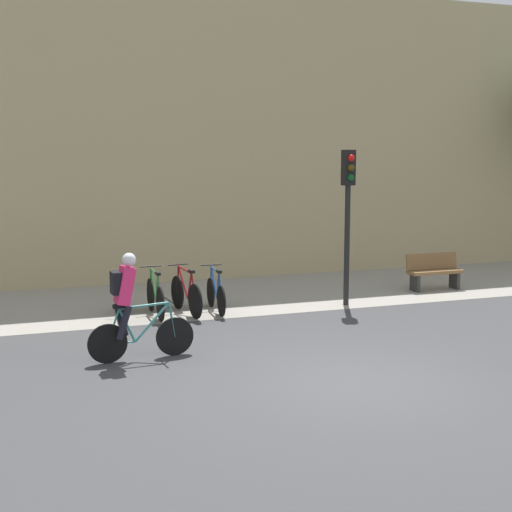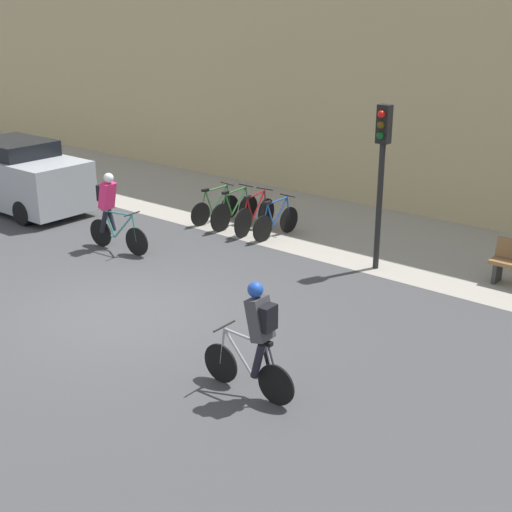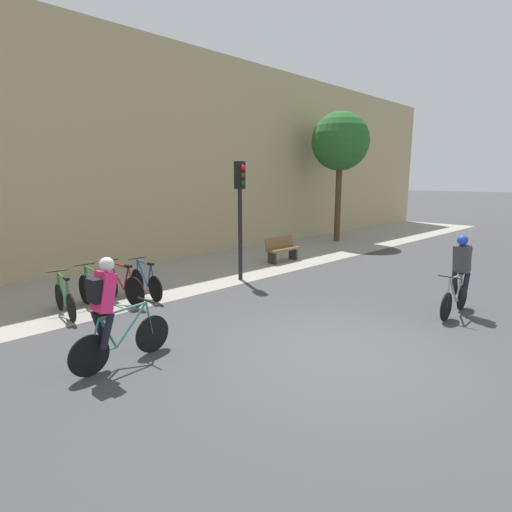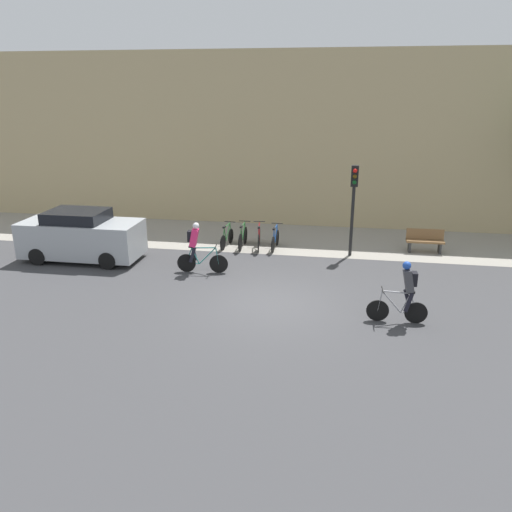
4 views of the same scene
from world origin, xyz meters
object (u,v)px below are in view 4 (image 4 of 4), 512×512
object	(u,v)px
cyclist_pink	(196,246)
parked_car	(82,236)
parked_bike_0	(227,238)
bench	(425,241)
traffic_light_pole	(354,194)
parked_bike_3	(275,240)
parked_bike_2	(259,238)
cyclist_grey	(406,290)
parked_bike_1	(243,238)

from	to	relation	value
cyclist_pink	parked_car	size ratio (longest dim) A/B	0.41
parked_bike_0	bench	bearing A→B (deg)	4.31
traffic_light_pole	parked_bike_0	bearing A→B (deg)	176.15
cyclist_pink	parked_bike_0	distance (m)	3.10
parked_bike_3	parked_bike_2	bearing A→B (deg)	179.98
traffic_light_pole	cyclist_grey	bearing A→B (deg)	-76.44
bench	parked_bike_3	bearing A→B (deg)	-174.25
parked_bike_0	parked_bike_1	distance (m)	0.65
parked_bike_0	parked_car	bearing A→B (deg)	-153.71
parked_bike_2	traffic_light_pole	world-z (taller)	traffic_light_pole
cyclist_pink	parked_bike_1	bearing A→B (deg)	71.47
traffic_light_pole	parked_car	xyz separation A→B (m)	(-9.72, -2.09, -1.47)
cyclist_grey	bench	bearing A→B (deg)	77.00
parked_bike_0	parked_car	world-z (taller)	parked_car
parked_bike_0	cyclist_grey	bearing A→B (deg)	-43.60
parked_bike_1	parked_bike_3	world-z (taller)	parked_bike_1
cyclist_grey	parked_bike_2	xyz separation A→B (m)	(-4.88, 5.88, -0.53)
cyclist_grey	parked_bike_2	bearing A→B (deg)	129.69
parked_bike_0	parked_bike_2	xyz separation A→B (m)	(1.30, 0.00, 0.04)
cyclist_pink	parked_car	bearing A→B (deg)	172.25
cyclist_pink	parked_bike_3	xyz separation A→B (m)	(2.31, 3.03, -0.56)
parked_bike_2	parked_car	xyz separation A→B (m)	(-6.17, -2.41, 0.48)
parked_bike_0	traffic_light_pole	bearing A→B (deg)	-3.85
parked_bike_1	cyclist_grey	bearing A→B (deg)	-46.77
cyclist_grey	parked_car	bearing A→B (deg)	162.57
parked_bike_3	traffic_light_pole	world-z (taller)	traffic_light_pole
cyclist_grey	parked_bike_3	bearing A→B (deg)	125.76
cyclist_grey	parked_bike_2	distance (m)	7.67
parked_bike_1	parked_bike_2	size ratio (longest dim) A/B	0.99
bench	parked_car	size ratio (longest dim) A/B	0.33
parked_bike_0	traffic_light_pole	size ratio (longest dim) A/B	0.47
parked_bike_1	traffic_light_pole	xyz separation A→B (m)	(4.19, -0.33, 1.95)
parked_bike_2	parked_car	world-z (taller)	parked_car
cyclist_pink	traffic_light_pole	size ratio (longest dim) A/B	0.52
parked_bike_1	bench	xyz separation A→B (m)	(7.02, 0.58, 0.05)
parked_bike_3	traffic_light_pole	distance (m)	3.52
cyclist_grey	parked_bike_0	distance (m)	8.55
parked_bike_0	parked_bike_1	xyz separation A→B (m)	(0.65, 0.00, 0.03)
parked_bike_2	bench	world-z (taller)	parked_bike_2
parked_bike_3	parked_car	size ratio (longest dim) A/B	0.37
parked_bike_2	parked_car	size ratio (longest dim) A/B	0.41
parked_bike_1	traffic_light_pole	bearing A→B (deg)	-4.45
traffic_light_pole	bench	bearing A→B (deg)	17.68
cyclist_grey	traffic_light_pole	distance (m)	5.89
cyclist_grey	parked_bike_1	bearing A→B (deg)	133.23
cyclist_pink	parked_bike_3	world-z (taller)	cyclist_pink
parked_bike_0	bench	size ratio (longest dim) A/B	1.13
cyclist_grey	parked_bike_1	xyz separation A→B (m)	(-5.53, 5.88, -0.54)
parked_car	traffic_light_pole	bearing A→B (deg)	12.11
parked_car	cyclist_grey	bearing A→B (deg)	-17.43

